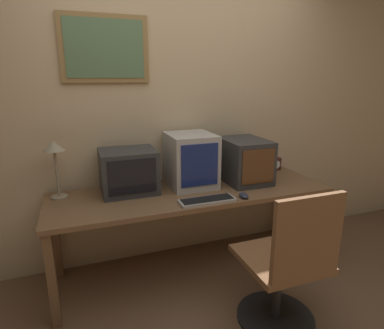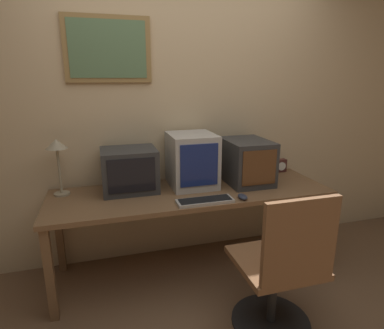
% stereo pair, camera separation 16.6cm
% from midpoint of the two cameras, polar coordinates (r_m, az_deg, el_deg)
% --- Properties ---
extents(wall_back, '(8.00, 0.08, 2.60)m').
position_cam_midpoint_polar(wall_back, '(2.82, -4.68, 9.29)').
color(wall_back, '#D1B284').
rests_on(wall_back, ground_plane).
extents(desk, '(2.22, 0.70, 0.72)m').
position_cam_midpoint_polar(desk, '(2.60, -1.83, -6.06)').
color(desk, brown).
rests_on(desk, ground_plane).
extents(monitor_left, '(0.43, 0.37, 0.34)m').
position_cam_midpoint_polar(monitor_left, '(2.57, -13.02, -1.18)').
color(monitor_left, '#333333').
rests_on(monitor_left, desk).
extents(monitor_center, '(0.37, 0.42, 0.44)m').
position_cam_midpoint_polar(monitor_center, '(2.65, -2.03, 0.79)').
color(monitor_center, '#B7B2A8').
rests_on(monitor_center, desk).
extents(monitor_right, '(0.35, 0.47, 0.37)m').
position_cam_midpoint_polar(monitor_right, '(2.79, 7.57, 0.70)').
color(monitor_right, '#333333').
rests_on(monitor_right, desk).
extents(keyboard_main, '(0.42, 0.14, 0.03)m').
position_cam_midpoint_polar(keyboard_main, '(2.35, 0.70, -6.44)').
color(keyboard_main, '#A8A399').
rests_on(keyboard_main, desk).
extents(mouse_near_keyboard, '(0.06, 0.10, 0.04)m').
position_cam_midpoint_polar(mouse_near_keyboard, '(2.45, 7.25, -5.51)').
color(mouse_near_keyboard, '#282D3D').
rests_on(mouse_near_keyboard, desk).
extents(desk_clock, '(0.11, 0.07, 0.12)m').
position_cam_midpoint_polar(desk_clock, '(3.21, 13.05, 0.09)').
color(desk_clock, '#4C231E').
rests_on(desk_clock, desk).
extents(desk_lamp, '(0.16, 0.16, 0.44)m').
position_cam_midpoint_polar(desk_lamp, '(2.57, -24.99, 1.83)').
color(desk_lamp, tan).
rests_on(desk_lamp, desk).
extents(office_chair, '(0.52, 0.52, 0.98)m').
position_cam_midpoint_polar(office_chair, '(2.19, 14.21, -17.95)').
color(office_chair, black).
rests_on(office_chair, ground_plane).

